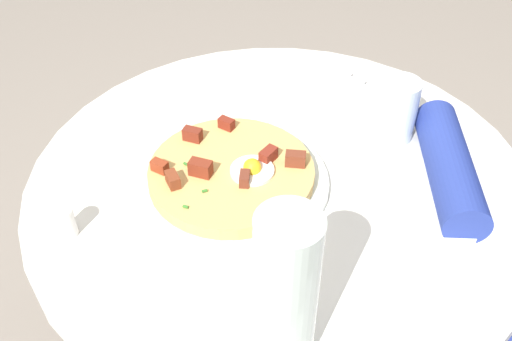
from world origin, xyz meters
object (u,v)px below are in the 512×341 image
Objects in this scene: knife at (331,97)px; salt_shaker at (66,222)px; water_bottle at (286,292)px; pizza_plate at (232,182)px; dining_table at (277,244)px; water_glass at (397,110)px; fork at (317,89)px; breakfast_pizza at (232,173)px; bread_plate at (446,199)px.

salt_shaker reaches higher than knife.
water_bottle is (-0.51, -0.15, 0.10)m from knife.
water_bottle is (-0.22, -0.20, 0.11)m from pizza_plate.
dining_table is 7.38× the size of water_glass.
dining_table is at bearing 32.20° from fork.
knife is (0.29, -0.05, -0.02)m from breakfast_pizza.
pizza_plate is at bearing 132.96° from dining_table.
dining_table is at bearing 104.72° from bread_plate.
pizza_plate is 0.25m from salt_shaker.
dining_table is at bearing -47.04° from pizza_plate.
water_glass reaches higher than pizza_plate.
bread_plate is 0.98× the size of fork.
water_glass is at bearing -37.65° from pizza_plate.
knife is at bearing -22.95° from salt_shaker.
water_glass is (0.18, -0.13, 0.22)m from dining_table.
dining_table is 3.61× the size of water_bottle.
bread_plate is 0.34m from fork.
knife is 3.77× the size of salt_shaker.
bread_plate is (0.12, -0.31, -0.00)m from pizza_plate.
dining_table is 3.12× the size of breakfast_pizza.
bread_plate is at bearing 80.77° from fork.
pizza_plate is 1.73× the size of bread_plate.
knife is 0.15m from water_glass.
knife is 0.53m from salt_shaker.
pizza_plate reaches higher than dining_table.
pizza_plate is at bearing 12.72° from knife.
water_bottle is at bearing -93.77° from salt_shaker.
breakfast_pizza is 0.25m from salt_shaker.
fork reaches higher than dining_table.
bread_plate reaches higher than knife.
pizza_plate is 1.37× the size of water_bottle.
knife is at bearing 57.20° from bread_plate.
fork is 1.66× the size of water_glass.
dining_table is 0.38m from salt_shaker.
pizza_plate reaches higher than fork.
water_glass is 0.55m from salt_shaker.
salt_shaker reaches higher than fork.
fork is at bearing 19.18° from water_bottle.
water_glass is 0.46m from water_bottle.
bread_plate is (0.12, -0.31, -0.02)m from breakfast_pizza.
dining_table is 4.46× the size of fork.
water_bottle reaches higher than bread_plate.
breakfast_pizza is (0.00, -0.00, 0.02)m from pizza_plate.
pizza_plate is 0.29m from knife.
knife is (-0.01, -0.03, 0.00)m from fork.
dining_table is 0.21m from breakfast_pizza.
bread_plate is 1.62× the size of water_glass.
water_bottle is at bearing -138.46° from pizza_plate.
fork is (0.25, 0.04, 0.17)m from dining_table.
water_bottle is at bearing -153.22° from dining_table.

